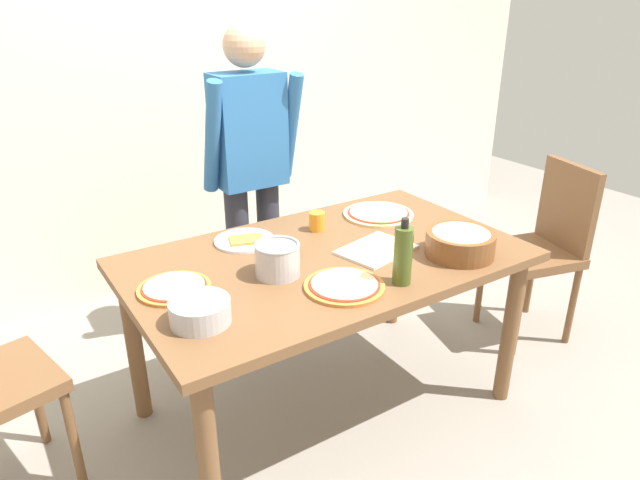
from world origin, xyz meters
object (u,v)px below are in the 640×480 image
Objects in this scene: dining_table at (327,275)px; pizza_cooked_on_tray at (344,286)px; pizza_second_cooked at (174,288)px; cutting_board_white at (376,250)px; person_cook at (251,167)px; mixing_bowl_steel at (200,311)px; pizza_raw_on_board at (378,214)px; olive_oil_bottle at (403,255)px; steel_pot at (277,259)px; popcorn_bowl at (460,241)px; cup_orange at (317,221)px; avocado at (292,247)px; chair_wooden_right at (545,241)px; plate_with_slice at (245,240)px.

pizza_cooked_on_tray is (-0.10, -0.27, 0.10)m from dining_table.
pizza_second_cooked reaches higher than cutting_board_white.
person_cook reaches higher than mixing_bowl_steel.
pizza_cooked_on_tray is at bearing -137.92° from pizza_raw_on_board.
olive_oil_bottle is 1.48× the size of steel_pot.
mixing_bowl_steel is at bearing 175.17° from popcorn_bowl.
person_cook is at bearing 46.24° from pizza_second_cooked.
popcorn_bowl reaches higher than cup_orange.
olive_oil_bottle reaches higher than cup_orange.
popcorn_bowl is 1.09× the size of olive_oil_bottle.
dining_table is 0.67m from mixing_bowl_steel.
dining_table is at bearing -35.83° from avocado.
pizza_second_cooked is at bearing 162.07° from popcorn_bowl.
chair_wooden_right is 13.57× the size of avocado.
chair_wooden_right reaches higher than mixing_bowl_steel.
pizza_raw_on_board is at bearing 21.60° from steel_pot.
avocado is (-0.57, 0.38, -0.03)m from popcorn_bowl.
cup_orange is at bearing 14.46° from pizza_second_cooked.
steel_pot reaches higher than cutting_board_white.
mixing_bowl_steel is 0.59m from avocado.
person_cook is 5.45× the size of pizza_cooked_on_tray.
cup_orange is at bearing 65.58° from dining_table.
dining_table is 0.23m from cutting_board_white.
pizza_second_cooked is 0.84m from olive_oil_bottle.
plate_with_slice is 0.90m from popcorn_bowl.
person_cook reaches higher than pizza_second_cooked.
mixing_bowl_steel is at bearing -151.04° from avocado.
pizza_raw_on_board is 1.29× the size of plate_with_slice.
plate_with_slice is at bearing 138.60° from popcorn_bowl.
chair_wooden_right is 2.82× the size of pizza_raw_on_board.
cutting_board_white is (0.42, -0.38, -0.00)m from plate_with_slice.
cup_orange is at bearing 88.72° from olive_oil_bottle.
person_cook is at bearing 59.61° from plate_with_slice.
cutting_board_white is (0.82, 0.12, -0.03)m from mixing_bowl_steel.
plate_with_slice is at bearing 137.61° from cutting_board_white.
popcorn_bowl is at bearing -57.49° from cup_orange.
mixing_bowl_steel is (-0.00, -0.26, 0.03)m from pizza_second_cooked.
cup_orange is at bearing 122.51° from popcorn_bowl.
pizza_raw_on_board is 0.77m from steel_pot.
cutting_board_white reaches higher than dining_table.
person_cook is 1.13m from popcorn_bowl.
pizza_second_cooked is at bearing 174.77° from dining_table.
plate_with_slice is at bearing 116.06° from olive_oil_bottle.
person_cook is 0.53m from cup_orange.
olive_oil_bottle is (-0.36, -0.06, 0.05)m from popcorn_bowl.
mixing_bowl_steel is (-0.63, -0.20, 0.13)m from dining_table.
steel_pot is 0.58× the size of cutting_board_white.
popcorn_bowl is at bearing -90.26° from pizza_raw_on_board.
cup_orange reaches higher than cutting_board_white.
olive_oil_bottle reaches higher than dining_table.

